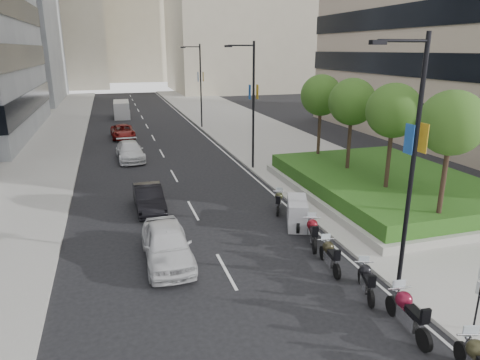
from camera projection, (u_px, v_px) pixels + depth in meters
name	position (u px, v px, depth m)	size (l,w,h in m)	color
ground	(303.00, 323.00, 13.76)	(160.00, 160.00, 0.00)	black
sidewalk_right	(259.00, 135.00, 43.68)	(10.00, 100.00, 0.15)	#9E9B93
sidewalk_left	(36.00, 148.00, 37.87)	(8.00, 100.00, 0.15)	#9E9B93
lane_edge	(209.00, 138.00, 42.24)	(0.12, 100.00, 0.01)	silver
lane_centre	(155.00, 142.00, 40.80)	(0.12, 100.00, 0.01)	silver
building_cream_right	(240.00, 1.00, 87.79)	(28.00, 24.00, 36.00)	#B7AD93
building_cream_left	(42.00, 9.00, 95.30)	(26.00, 24.00, 34.00)	#B7AD93
building_cream_centre	(129.00, 10.00, 118.56)	(30.00, 24.00, 38.00)	#B7AD93
planter	(385.00, 191.00, 25.58)	(10.00, 14.00, 0.40)	#A3A197
hedge	(386.00, 181.00, 25.40)	(9.40, 13.40, 0.80)	#1F4A15
tree_0	(452.00, 123.00, 18.19)	(2.80, 2.80, 6.30)	#332319
tree_1	(394.00, 111.00, 21.85)	(2.80, 2.80, 6.30)	#332319
tree_2	(352.00, 102.00, 25.51)	(2.80, 2.80, 6.30)	#332319
tree_3	(321.00, 96.00, 29.17)	(2.80, 2.80, 6.30)	#332319
lamp_post_0	(410.00, 155.00, 14.34)	(2.34, 0.45, 9.00)	black
lamp_post_1	(251.00, 100.00, 29.90)	(2.34, 0.45, 9.00)	black
lamp_post_2	(199.00, 82.00, 46.37)	(2.34, 0.45, 9.00)	black
parking_sign	(480.00, 292.00, 12.83)	(0.06, 0.32, 2.50)	black
motorcycle_1	(407.00, 313.00, 13.22)	(0.81, 2.44, 1.21)	black
motorcycle_2	(366.00, 280.00, 15.26)	(0.92, 2.03, 1.05)	black
motorcycle_3	(330.00, 255.00, 17.07)	(0.72, 2.15, 1.07)	black
motorcycle_4	(313.00, 232.00, 19.11)	(1.00, 2.20, 1.14)	black
motorcycle_5	(297.00, 213.00, 21.17)	(1.68, 2.45, 1.38)	black
motorcycle_6	(279.00, 202.00, 23.17)	(0.99, 1.87, 1.00)	black
car_a	(167.00, 244.00, 17.53)	(1.88, 4.68, 1.60)	silver
car_b	(149.00, 198.00, 23.28)	(1.45, 4.16, 1.37)	black
car_c	(130.00, 151.00, 33.92)	(1.99, 4.90, 1.42)	silver
car_d	(123.00, 131.00, 42.33)	(2.16, 4.69, 1.30)	maroon
delivery_van	(122.00, 110.00, 54.78)	(2.00, 4.99, 2.08)	silver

